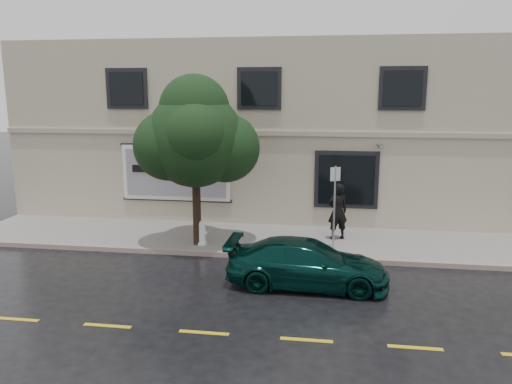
# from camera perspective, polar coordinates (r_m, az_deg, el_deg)

# --- Properties ---
(ground) EXTENTS (90.00, 90.00, 0.00)m
(ground) POSITION_cam_1_polar(r_m,az_deg,el_deg) (14.34, -2.47, -9.43)
(ground) COLOR black
(ground) RESTS_ON ground
(sidewalk) EXTENTS (20.00, 3.50, 0.15)m
(sidewalk) POSITION_cam_1_polar(r_m,az_deg,el_deg) (17.34, -0.45, -5.41)
(sidewalk) COLOR gray
(sidewalk) RESTS_ON ground
(curb) EXTENTS (20.00, 0.18, 0.16)m
(curb) POSITION_cam_1_polar(r_m,az_deg,el_deg) (15.70, -1.44, -7.24)
(curb) COLOR gray
(curb) RESTS_ON ground
(road_marking) EXTENTS (19.00, 0.12, 0.01)m
(road_marking) POSITION_cam_1_polar(r_m,az_deg,el_deg) (11.21, -5.96, -15.69)
(road_marking) COLOR gold
(road_marking) RESTS_ON ground
(building) EXTENTS (20.00, 8.12, 7.00)m
(building) POSITION_cam_1_polar(r_m,az_deg,el_deg) (22.35, 1.83, 7.34)
(building) COLOR #BFB299
(building) RESTS_ON ground
(billboard) EXTENTS (4.30, 0.16, 2.20)m
(billboard) POSITION_cam_1_polar(r_m,az_deg,el_deg) (19.21, -9.16, 2.17)
(billboard) COLOR white
(billboard) RESTS_ON ground
(car) EXTENTS (4.31, 1.96, 1.25)m
(car) POSITION_cam_1_polar(r_m,az_deg,el_deg) (13.43, 5.86, -8.12)
(car) COLOR #072C27
(car) RESTS_ON ground
(pedestrian) EXTENTS (0.82, 0.69, 1.93)m
(pedestrian) POSITION_cam_1_polar(r_m,az_deg,el_deg) (17.11, 9.31, -2.19)
(pedestrian) COLOR black
(pedestrian) RESTS_ON sidewalk
(umbrella) EXTENTS (1.08, 1.08, 0.72)m
(umbrella) POSITION_cam_1_polar(r_m,az_deg,el_deg) (16.85, 9.45, 2.18)
(umbrella) COLOR black
(umbrella) RESTS_ON pedestrian
(street_tree) EXTENTS (3.08, 3.08, 5.01)m
(street_tree) POSITION_cam_1_polar(r_m,az_deg,el_deg) (15.99, -6.98, 5.99)
(street_tree) COLOR #332417
(street_tree) RESTS_ON sidewalk
(fire_hydrant) EXTENTS (0.33, 0.31, 0.81)m
(fire_hydrant) POSITION_cam_1_polar(r_m,az_deg,el_deg) (16.50, -6.19, -4.66)
(fire_hydrant) COLOR white
(fire_hydrant) RESTS_ON sidewalk
(sign_pole) EXTENTS (0.31, 0.15, 2.69)m
(sign_pole) POSITION_cam_1_polar(r_m,az_deg,el_deg) (15.83, 8.96, -0.91)
(sign_pole) COLOR #A0A2A9
(sign_pole) RESTS_ON sidewalk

